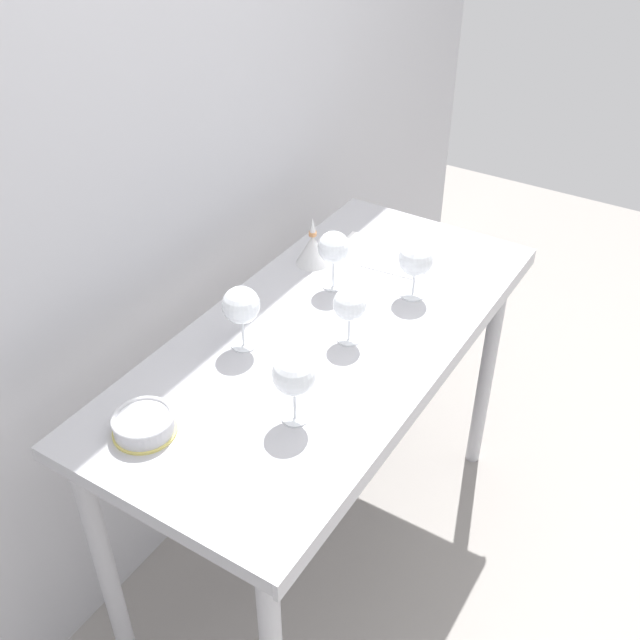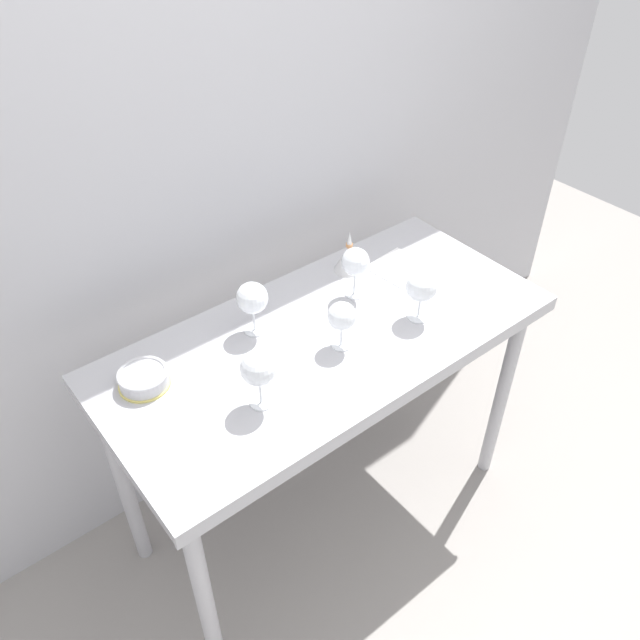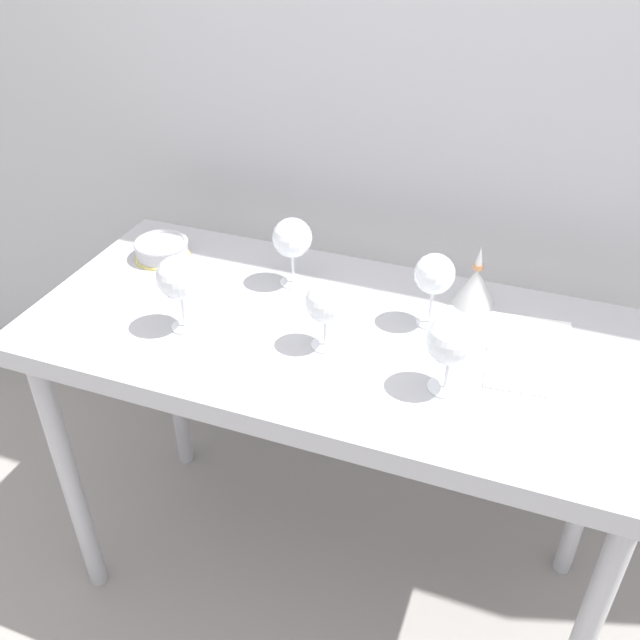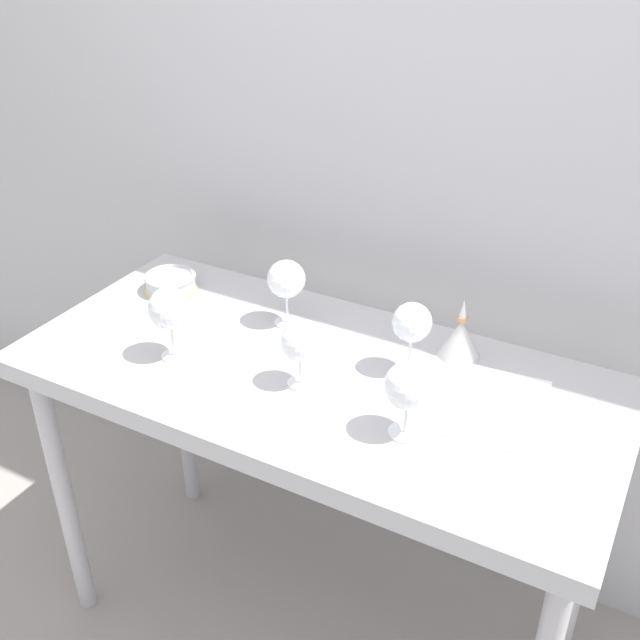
# 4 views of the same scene
# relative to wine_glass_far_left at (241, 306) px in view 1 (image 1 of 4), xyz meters

# --- Properties ---
(ground_plane) EXTENTS (6.00, 6.00, 0.00)m
(ground_plane) POSITION_rel_wine_glass_far_left_xyz_m (0.16, -0.14, -1.02)
(ground_plane) COLOR gray
(back_wall) EXTENTS (3.80, 0.04, 2.60)m
(back_wall) POSITION_rel_wine_glass_far_left_xyz_m (0.16, 0.35, 0.28)
(back_wall) COLOR #B5B5BA
(back_wall) RESTS_ON ground_plane
(steel_counter) EXTENTS (1.40, 0.65, 0.90)m
(steel_counter) POSITION_rel_wine_glass_far_left_xyz_m (0.16, -0.15, -0.23)
(steel_counter) COLOR #B0B0B5
(steel_counter) RESTS_ON ground_plane
(wine_glass_far_left) EXTENTS (0.10, 0.10, 0.17)m
(wine_glass_far_left) POSITION_rel_wine_glass_far_left_xyz_m (0.00, 0.00, 0.00)
(wine_glass_far_left) COLOR white
(wine_glass_far_left) RESTS_ON steel_counter
(wine_glass_near_center) EXTENTS (0.09, 0.09, 0.15)m
(wine_glass_near_center) POSITION_rel_wine_glass_far_left_xyz_m (0.16, -0.22, -0.01)
(wine_glass_near_center) COLOR white
(wine_glass_near_center) RESTS_ON steel_counter
(wine_glass_near_right) EXTENTS (0.10, 0.10, 0.17)m
(wine_glass_near_right) POSITION_rel_wine_glass_far_left_xyz_m (0.44, -0.26, -0.01)
(wine_glass_near_right) COLOR white
(wine_glass_near_right) RESTS_ON steel_counter
(wine_glass_far_right) EXTENTS (0.09, 0.09, 0.18)m
(wine_glass_far_right) POSITION_rel_wine_glass_far_left_xyz_m (0.35, -0.05, 0.00)
(wine_glass_far_right) COLOR white
(wine_glass_far_right) RESTS_ON steel_counter
(wine_glass_near_left) EXTENTS (0.10, 0.10, 0.18)m
(wine_glass_near_left) POSITION_rel_wine_glass_far_left_xyz_m (-0.16, -0.26, 0.01)
(wine_glass_near_left) COLOR white
(wine_glass_near_left) RESTS_ON steel_counter
(tasting_sheet_upper) EXTENTS (0.20, 0.29, 0.00)m
(tasting_sheet_upper) POSITION_rel_wine_glass_far_left_xyz_m (0.58, -0.09, -0.12)
(tasting_sheet_upper) COLOR white
(tasting_sheet_upper) RESTS_ON steel_counter
(tasting_bowl) EXTENTS (0.14, 0.14, 0.05)m
(tasting_bowl) POSITION_rel_wine_glass_far_left_xyz_m (-0.37, -0.00, -0.10)
(tasting_bowl) COLOR #DBCC66
(tasting_bowl) RESTS_ON steel_counter
(decanter_funnel) EXTENTS (0.10, 0.10, 0.15)m
(decanter_funnel) POSITION_rel_wine_glass_far_left_xyz_m (0.43, 0.07, -0.07)
(decanter_funnel) COLOR silver
(decanter_funnel) RESTS_ON steel_counter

